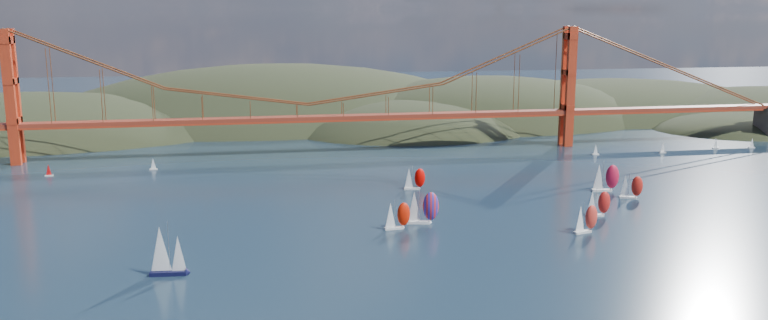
{
  "coord_description": "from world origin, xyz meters",
  "views": [
    {
      "loc": [
        -25.52,
        -144.65,
        62.63
      ],
      "look_at": [
        17.17,
        90.0,
        14.45
      ],
      "focal_mm": 35.0,
      "sensor_mm": 36.0,
      "label": 1
    }
  ],
  "objects": [
    {
      "name": "ground",
      "position": [
        0.0,
        0.0,
        0.0
      ],
      "size": [
        1200.0,
        1200.0,
        0.0
      ],
      "primitive_type": "plane",
      "color": "black",
      "rests_on": "ground"
    },
    {
      "name": "headlands",
      "position": [
        44.95,
        278.29,
        -12.46
      ],
      "size": [
        725.0,
        225.0,
        96.0
      ],
      "color": "black",
      "rests_on": "ground"
    },
    {
      "name": "bridge",
      "position": [
        -1.75,
        180.0,
        32.23
      ],
      "size": [
        552.0,
        12.0,
        55.0
      ],
      "color": "maroon",
      "rests_on": "ground"
    },
    {
      "name": "sloop_navy",
      "position": [
        -46.3,
        32.34,
        5.94
      ],
      "size": [
        8.8,
        5.17,
        13.45
      ],
      "rotation": [
        0.0,
        0.0,
        -0.08
      ],
      "color": "black",
      "rests_on": "ground"
    },
    {
      "name": "racer_0",
      "position": [
        15.48,
        60.03,
        4.18
      ],
      "size": [
        7.81,
        3.51,
        8.84
      ],
      "rotation": [
        0.0,
        0.0,
        0.11
      ],
      "color": "silver",
      "rests_on": "ground"
    },
    {
      "name": "racer_1",
      "position": [
        67.69,
        46.91,
        4.23
      ],
      "size": [
        7.99,
        4.73,
        8.96
      ],
      "rotation": [
        0.0,
        0.0,
        0.28
      ],
      "color": "silver",
      "rests_on": "ground"
    },
    {
      "name": "racer_2",
      "position": [
        79.02,
        62.56,
        4.18
      ],
      "size": [
        7.68,
        3.12,
        8.84
      ],
      "rotation": [
        0.0,
        0.0,
        -0.02
      ],
      "color": "white",
      "rests_on": "ground"
    },
    {
      "name": "racer_3",
      "position": [
        96.12,
        92.04,
        5.06
      ],
      "size": [
        9.5,
        4.49,
        10.71
      ],
      "rotation": [
        0.0,
        0.0,
        -0.14
      ],
      "color": "white",
      "rests_on": "ground"
    },
    {
      "name": "racer_4",
      "position": [
        100.09,
        81.31,
        4.12
      ],
      "size": [
        7.78,
        4.65,
        8.71
      ],
      "rotation": [
        0.0,
        0.0,
        -0.29
      ],
      "color": "silver",
      "rests_on": "ground"
    },
    {
      "name": "racer_5",
      "position": [
        31.0,
        106.69,
        4.05
      ],
      "size": [
        7.59,
        3.54,
        8.57
      ],
      "rotation": [
        0.0,
        0.0,
        -0.13
      ],
      "color": "silver",
      "rests_on": "ground"
    },
    {
      "name": "racer_rwb",
      "position": [
        23.95,
        64.22,
        5.17
      ],
      "size": [
        9.76,
        5.15,
        10.95
      ],
      "rotation": [
        0.0,
        0.0,
        -0.2
      ],
      "color": "white",
      "rests_on": "ground"
    },
    {
      "name": "distant_boat_2",
      "position": [
        -101.67,
        152.55,
        2.41
      ],
      "size": [
        3.0,
        2.0,
        4.7
      ],
      "color": "silver",
      "rests_on": "ground"
    },
    {
      "name": "distant_boat_3",
      "position": [
        -63.72,
        157.25,
        2.41
      ],
      "size": [
        3.0,
        2.0,
        4.7
      ],
      "color": "silver",
      "rests_on": "ground"
    },
    {
      "name": "distant_boat_4",
      "position": [
        123.19,
        154.96,
        2.41
      ],
      "size": [
        3.0,
        2.0,
        4.7
      ],
      "color": "silver",
      "rests_on": "ground"
    },
    {
      "name": "distant_boat_5",
      "position": [
        154.38,
        153.61,
        2.41
      ],
      "size": [
        3.0,
        2.0,
        4.7
      ],
      "color": "silver",
      "rests_on": "ground"
    },
    {
      "name": "distant_boat_6",
      "position": [
        184.5,
        159.75,
        2.41
      ],
      "size": [
        3.0,
        2.0,
        4.7
      ],
      "color": "silver",
      "rests_on": "ground"
    },
    {
      "name": "distant_boat_7",
      "position": [
        200.98,
        156.99,
        2.41
      ],
      "size": [
        3.0,
        2.0,
        4.7
      ],
      "color": "silver",
      "rests_on": "ground"
    }
  ]
}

